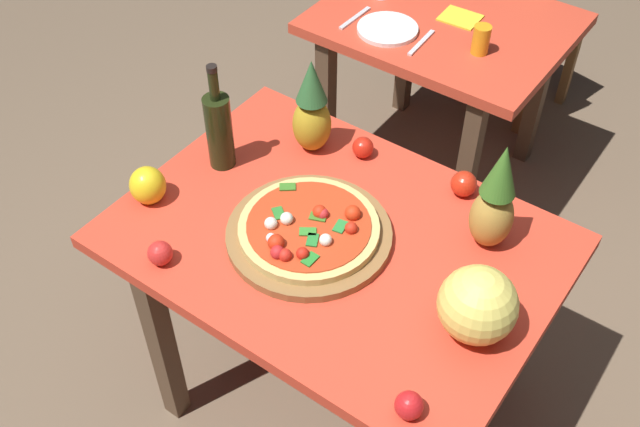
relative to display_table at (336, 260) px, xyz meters
name	(u,v)px	position (x,y,z in m)	size (l,w,h in m)	color
ground_plane	(333,385)	(0.00, 0.00, -0.63)	(10.00, 10.00, 0.00)	brown
display_table	(336,260)	(0.00, 0.00, 0.00)	(1.15, 0.83, 0.73)	brown
background_table	(441,47)	(-0.30, 1.13, -0.03)	(0.90, 0.72, 0.73)	brown
dining_chair	(520,16)	(-0.22, 1.71, -0.15)	(0.48, 0.48, 0.85)	olive
pizza_board	(309,234)	(-0.06, -0.05, 0.11)	(0.44, 0.44, 0.03)	olive
pizza	(308,228)	(-0.05, -0.05, 0.14)	(0.37, 0.37, 0.06)	#D8B868
wine_bottle	(219,129)	(-0.44, 0.05, 0.22)	(0.08, 0.08, 0.34)	black
pineapple_left	(312,111)	(-0.27, 0.26, 0.23)	(0.11, 0.11, 0.31)	#B29221
pineapple_right	(495,202)	(0.33, 0.21, 0.24)	(0.11, 0.11, 0.33)	#AF8939
melon	(478,305)	(0.43, -0.06, 0.19)	(0.19, 0.19, 0.19)	#E7D560
bell_pepper	(148,185)	(-0.50, -0.18, 0.15)	(0.10, 0.10, 0.11)	yellow
tomato_at_corner	(464,184)	(0.19, 0.34, 0.13)	(0.07, 0.07, 0.07)	red
tomato_beside_pepper	(409,405)	(0.42, -0.34, 0.13)	(0.06, 0.06, 0.06)	red
tomato_near_board	(363,147)	(-0.12, 0.31, 0.13)	(0.06, 0.06, 0.06)	red
tomato_by_bottle	(160,253)	(-0.31, -0.33, 0.13)	(0.06, 0.06, 0.06)	red
drinking_glass_juice	(481,40)	(-0.09, 1.00, 0.15)	(0.06, 0.06, 0.10)	orange
dinner_plate	(388,29)	(-0.42, 0.93, 0.10)	(0.22, 0.22, 0.02)	white
fork_utensil	(355,18)	(-0.56, 0.93, 0.10)	(0.02, 0.18, 0.01)	silver
knife_utensil	(421,43)	(-0.28, 0.93, 0.10)	(0.02, 0.18, 0.01)	silver
napkin_folded	(460,18)	(-0.25, 1.16, 0.10)	(0.14, 0.12, 0.01)	yellow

